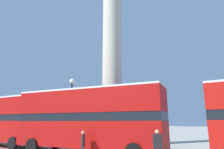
% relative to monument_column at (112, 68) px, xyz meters
% --- Properties ---
extents(ground_plane, '(200.00, 200.00, 0.00)m').
position_rel_monument_column_xyz_m(ground_plane, '(0.00, 0.00, -7.44)').
color(ground_plane, '#ADA89E').
extents(monument_column, '(5.35, 5.35, 21.32)m').
position_rel_monument_column_xyz_m(monument_column, '(0.00, 0.00, 0.00)').
color(monument_column, '#BCB29E').
rests_on(monument_column, ground_plane).
extents(bus_a, '(10.40, 3.38, 4.38)m').
position_rel_monument_column_xyz_m(bus_a, '(-9.48, -4.31, -5.03)').
color(bus_a, '#A80F0C').
rests_on(bus_a, ground_plane).
extents(bus_b, '(10.87, 3.05, 4.46)m').
position_rel_monument_column_xyz_m(bus_b, '(0.51, -5.06, -4.99)').
color(bus_b, '#A80F0C').
rests_on(bus_b, ground_plane).
extents(equestrian_statue, '(3.76, 2.91, 5.65)m').
position_rel_monument_column_xyz_m(equestrian_statue, '(-11.93, 2.93, -5.87)').
color(equestrian_statue, '#BCB29E').
rests_on(equestrian_statue, ground_plane).
extents(street_lamp, '(0.51, 0.51, 6.25)m').
position_rel_monument_column_xyz_m(street_lamp, '(-3.34, -2.02, -3.48)').
color(street_lamp, black).
rests_on(street_lamp, ground_plane).
extents(pedestrian_near_lamp, '(0.44, 0.41, 1.63)m').
position_rel_monument_column_xyz_m(pedestrian_near_lamp, '(1.34, -6.92, -6.55)').
color(pedestrian_near_lamp, '#28282D').
rests_on(pedestrian_near_lamp, ground_plane).
extents(pedestrian_by_plinth, '(0.50, 0.35, 1.76)m').
position_rel_monument_column_xyz_m(pedestrian_by_plinth, '(5.80, -6.77, -6.45)').
color(pedestrian_by_plinth, '#192347').
rests_on(pedestrian_by_plinth, ground_plane).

